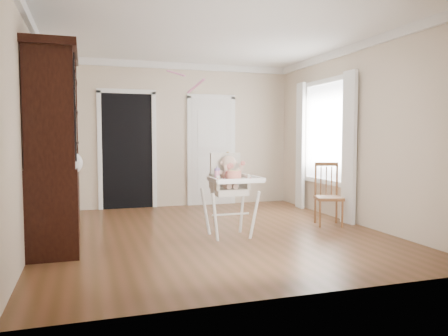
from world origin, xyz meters
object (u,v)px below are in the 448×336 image
object	(u,v)px
high_chair	(230,184)
dining_chair	(328,196)
cake	(234,175)
sippy_cup	(217,173)
china_cabinet	(54,149)

from	to	relation	value
high_chair	dining_chair	bearing A→B (deg)	10.45
cake	sippy_cup	bearing A→B (deg)	144.14
china_cabinet	dining_chair	xyz separation A→B (m)	(3.79, 0.23, -0.73)
sippy_cup	dining_chair	world-z (taller)	sippy_cup
sippy_cup	dining_chair	bearing A→B (deg)	12.63
cake	dining_chair	xyz separation A→B (m)	(1.68, 0.55, -0.40)
sippy_cup	dining_chair	distance (m)	1.95
cake	sippy_cup	distance (m)	0.22
china_cabinet	cake	bearing A→B (deg)	-8.45
sippy_cup	china_cabinet	xyz separation A→B (m)	(-1.93, 0.18, 0.31)
sippy_cup	china_cabinet	bearing A→B (deg)	174.58
high_chair	china_cabinet	distance (m)	2.19
cake	china_cabinet	world-z (taller)	china_cabinet
high_chair	china_cabinet	xyz separation A→B (m)	(-2.14, 0.06, 0.47)
dining_chair	china_cabinet	bearing A→B (deg)	-158.91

